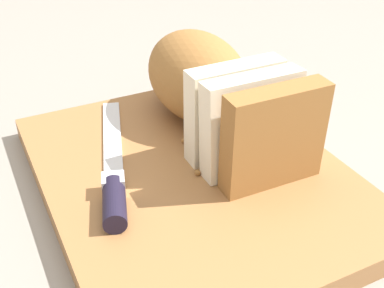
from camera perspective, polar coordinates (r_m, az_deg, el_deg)
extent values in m
plane|color=gray|center=(0.54, 0.00, -4.95)|extent=(3.00, 3.00, 0.00)
cube|color=#9E6B3D|center=(0.53, 0.00, -3.88)|extent=(0.39, 0.32, 0.02)
ellipsoid|color=#996633|center=(0.60, 0.59, 7.89)|extent=(0.17, 0.11, 0.10)
cube|color=#F2E8CC|center=(0.52, 4.89, 3.87)|extent=(0.03, 0.11, 0.10)
cube|color=#F2E8CC|center=(0.50, 6.91, 2.32)|extent=(0.03, 0.11, 0.11)
cube|color=#996633|center=(0.48, 9.50, 0.73)|extent=(0.03, 0.11, 0.10)
cube|color=silver|center=(0.57, -9.20, 0.27)|extent=(0.19, 0.07, 0.00)
cylinder|color=black|center=(0.46, -8.99, -6.82)|extent=(0.06, 0.04, 0.02)
cube|color=silver|center=(0.49, -9.06, -4.68)|extent=(0.03, 0.03, 0.02)
sphere|color=#996633|center=(0.56, -0.94, 0.39)|extent=(0.01, 0.01, 0.01)
sphere|color=#996633|center=(0.56, 0.46, 0.05)|extent=(0.01, 0.01, 0.01)
sphere|color=#996633|center=(0.51, 0.32, -3.42)|extent=(0.01, 0.01, 0.01)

